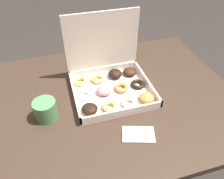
{
  "coord_description": "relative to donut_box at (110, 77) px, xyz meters",
  "views": [
    {
      "loc": [
        -0.14,
        -0.68,
        1.35
      ],
      "look_at": [
        0.06,
        0.02,
        0.72
      ],
      "focal_mm": 35.0,
      "sensor_mm": 36.0,
      "label": 1
    }
  ],
  "objects": [
    {
      "name": "coffee_mug",
      "position": [
        -0.29,
        -0.11,
        -0.01
      ],
      "size": [
        0.09,
        0.09,
        0.08
      ],
      "color": "#4C8456",
      "rests_on": "dining_table"
    },
    {
      "name": "ground_plane",
      "position": [
        -0.06,
        -0.06,
        -0.76
      ],
      "size": [
        8.0,
        8.0,
        0.0
      ],
      "primitive_type": "plane",
      "color": "#2D2826"
    },
    {
      "name": "dining_table",
      "position": [
        -0.06,
        -0.06,
        -0.15
      ],
      "size": [
        1.2,
        0.84,
        0.7
      ],
      "color": "#38281E",
      "rests_on": "ground_plane"
    },
    {
      "name": "donut_box",
      "position": [
        0.0,
        0.0,
        0.0
      ],
      "size": [
        0.34,
        0.32,
        0.31
      ],
      "color": "silver",
      "rests_on": "dining_table"
    },
    {
      "name": "paper_napkin",
      "position": [
        0.02,
        -0.29,
        -0.05
      ],
      "size": [
        0.13,
        0.1,
        0.01
      ],
      "color": "white",
      "rests_on": "dining_table"
    }
  ]
}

